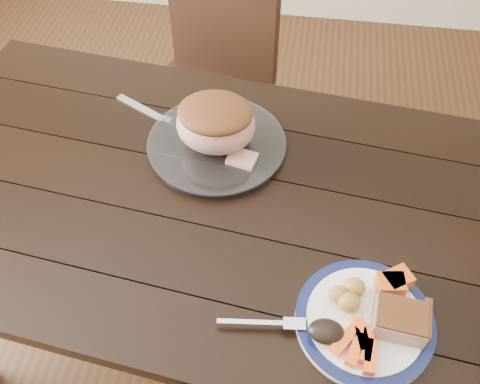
# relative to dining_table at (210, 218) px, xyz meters

# --- Properties ---
(ground) EXTENTS (4.00, 4.00, 0.00)m
(ground) POSITION_rel_dining_table_xyz_m (-0.00, 0.00, -0.66)
(ground) COLOR #472B16
(ground) RESTS_ON ground
(dining_table) EXTENTS (1.69, 1.08, 0.75)m
(dining_table) POSITION_rel_dining_table_xyz_m (0.00, 0.00, 0.00)
(dining_table) COLOR black
(dining_table) RESTS_ON ground
(chair_far) EXTENTS (0.53, 0.54, 0.93)m
(chair_far) POSITION_rel_dining_table_xyz_m (-0.14, 0.73, -0.13)
(chair_far) COLOR black
(chair_far) RESTS_ON ground
(dinner_plate) EXTENTS (0.28, 0.28, 0.02)m
(dinner_plate) POSITION_rel_dining_table_xyz_m (0.37, -0.28, 0.10)
(dinner_plate) COLOR white
(dinner_plate) RESTS_ON dining_table
(plate_rim) EXTENTS (0.28, 0.28, 0.02)m
(plate_rim) POSITION_rel_dining_table_xyz_m (0.37, -0.28, 0.11)
(plate_rim) COLOR #0C143E
(plate_rim) RESTS_ON dinner_plate
(serving_platter) EXTENTS (0.35, 0.35, 0.02)m
(serving_platter) POSITION_rel_dining_table_xyz_m (-0.01, 0.16, 0.10)
(serving_platter) COLOR white
(serving_platter) RESTS_ON dining_table
(pork_slice) EXTENTS (0.11, 0.09, 0.05)m
(pork_slice) POSITION_rel_dining_table_xyz_m (0.44, -0.29, 0.14)
(pork_slice) COLOR tan
(pork_slice) RESTS_ON dinner_plate
(roasted_potatoes) EXTENTS (0.08, 0.08, 0.04)m
(roasted_potatoes) POSITION_rel_dining_table_xyz_m (0.34, -0.25, 0.13)
(roasted_potatoes) COLOR gold
(roasted_potatoes) RESTS_ON dinner_plate
(carrot_batons) EXTENTS (0.09, 0.11, 0.02)m
(carrot_batons) POSITION_rel_dining_table_xyz_m (0.36, -0.35, 0.12)
(carrot_batons) COLOR #FF5615
(carrot_batons) RESTS_ON dinner_plate
(pumpkin_wedges) EXTENTS (0.08, 0.07, 0.04)m
(pumpkin_wedges) POSITION_rel_dining_table_xyz_m (0.43, -0.20, 0.13)
(pumpkin_wedges) COLOR orange
(pumpkin_wedges) RESTS_ON dinner_plate
(dark_mushroom) EXTENTS (0.07, 0.05, 0.03)m
(dark_mushroom) POSITION_rel_dining_table_xyz_m (0.30, -0.33, 0.13)
(dark_mushroom) COLOR black
(dark_mushroom) RESTS_ON dinner_plate
(fork) EXTENTS (0.18, 0.04, 0.00)m
(fork) POSITION_rel_dining_table_xyz_m (0.18, -0.32, 0.11)
(fork) COLOR silver
(fork) RESTS_ON dinner_plate
(roast_joint) EXTENTS (0.20, 0.17, 0.13)m
(roast_joint) POSITION_rel_dining_table_xyz_m (-0.01, 0.16, 0.17)
(roast_joint) COLOR tan
(roast_joint) RESTS_ON serving_platter
(cut_slice) EXTENTS (0.08, 0.07, 0.02)m
(cut_slice) POSITION_rel_dining_table_xyz_m (0.07, 0.11, 0.12)
(cut_slice) COLOR tan
(cut_slice) RESTS_ON serving_platter
(carving_knife) EXTENTS (0.29, 0.16, 0.01)m
(carving_knife) POSITION_rel_dining_table_xyz_m (-0.13, 0.22, 0.10)
(carving_knife) COLOR silver
(carving_knife) RESTS_ON dining_table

